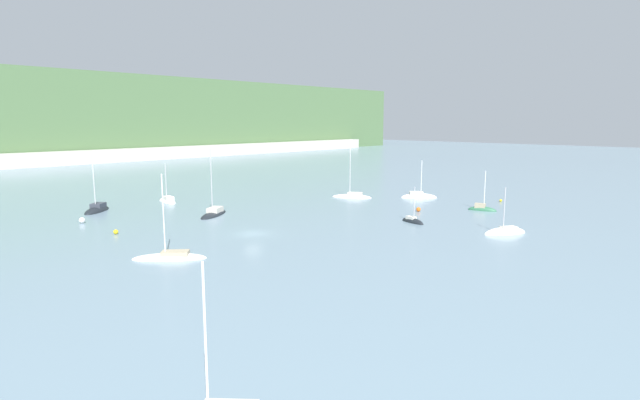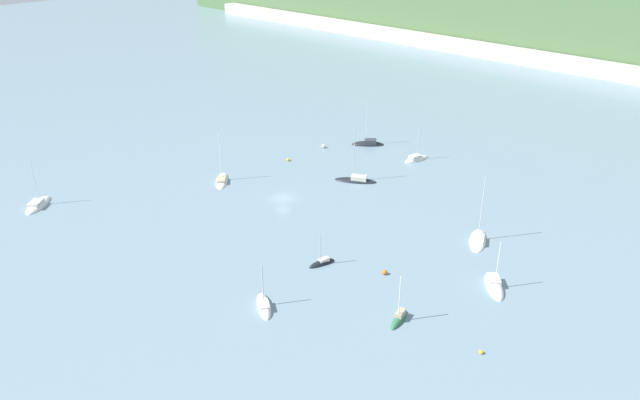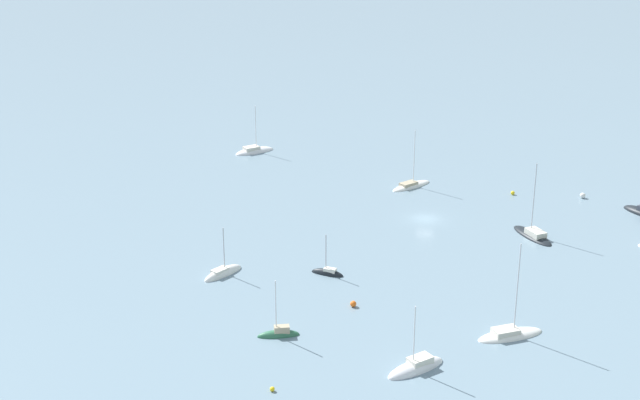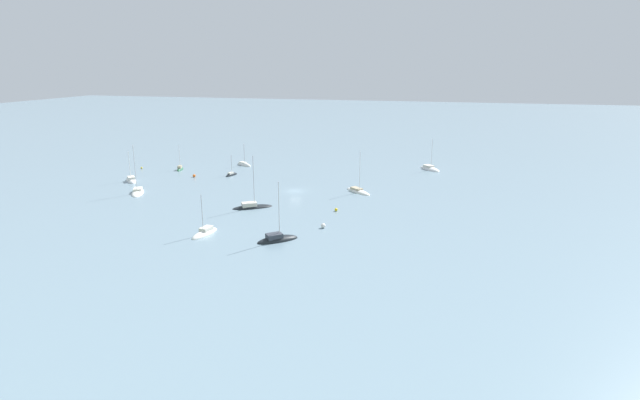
# 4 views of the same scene
# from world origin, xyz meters

# --- Properties ---
(ground_plane) EXTENTS (600.00, 600.00, 0.00)m
(ground_plane) POSITION_xyz_m (0.00, 0.00, 0.00)
(ground_plane) COLOR slate
(sailboat_0) EXTENTS (6.18, 8.54, 12.20)m
(sailboat_0) POSITION_xyz_m (35.38, 11.20, 0.12)
(sailboat_0) COLOR white
(sailboat_0) RESTS_ON ground_plane
(sailboat_1) EXTENTS (2.29, 4.70, 6.35)m
(sailboat_1) POSITION_xyz_m (22.05, -11.99, 0.09)
(sailboat_1) COLOR black
(sailboat_1) RESTS_ON ground_plane
(sailboat_3) EXTENTS (6.36, 4.98, 7.55)m
(sailboat_3) POSITION_xyz_m (24.28, -25.73, 0.06)
(sailboat_3) COLOR white
(sailboat_3) RESTS_ON ground_plane
(sailboat_5) EXTENTS (8.63, 6.78, 11.68)m
(sailboat_5) POSITION_xyz_m (4.58, 15.86, 0.16)
(sailboat_5) COLOR black
(sailboat_5) RESTS_ON ground_plane
(sailboat_6) EXTENTS (7.36, 7.88, 9.81)m
(sailboat_6) POSITION_xyz_m (-29.79, -33.76, 0.10)
(sailboat_6) COLOR silver
(sailboat_6) RESTS_ON ground_plane
(sailboat_7) EXTENTS (6.67, 6.99, 8.65)m
(sailboat_7) POSITION_xyz_m (44.33, 0.90, 0.10)
(sailboat_7) COLOR silver
(sailboat_7) RESTS_ON ground_plane
(sailboat_8) EXTENTS (2.67, 5.09, 7.75)m
(sailboat_8) POSITION_xyz_m (39.42, -15.12, 0.15)
(sailboat_8) COLOR #2D6647
(sailboat_8) RESTS_ON ground_plane
(sailboat_9) EXTENTS (7.80, 7.37, 10.45)m
(sailboat_9) POSITION_xyz_m (-14.63, -3.08, 0.09)
(sailboat_9) COLOR white
(sailboat_9) RESTS_ON ground_plane
(mooring_buoy_0) EXTENTS (0.52, 0.52, 0.52)m
(mooring_buoy_0) POSITION_xyz_m (50.93, -13.50, 0.26)
(mooring_buoy_0) COLOR yellow
(mooring_buoy_0) RESTS_ON ground_plane
(mooring_buoy_1) EXTENTS (0.77, 0.77, 0.77)m
(mooring_buoy_1) POSITION_xyz_m (30.84, -7.51, 0.39)
(mooring_buoy_1) COLOR orange
(mooring_buoy_1) RESTS_ON ground_plane
(mooring_buoy_2) EXTENTS (0.89, 0.89, 0.89)m
(mooring_buoy_2) POSITION_xyz_m (-13.34, 25.00, 0.45)
(mooring_buoy_2) COLOR white
(mooring_buoy_2) RESTS_ON ground_plane
(mooring_buoy_3) EXTENTS (0.66, 0.66, 0.66)m
(mooring_buoy_3) POSITION_xyz_m (-13.19, 13.77, 0.33)
(mooring_buoy_3) COLOR yellow
(mooring_buoy_3) RESTS_ON ground_plane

